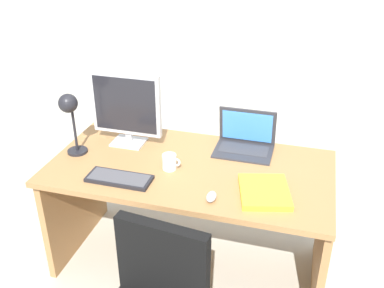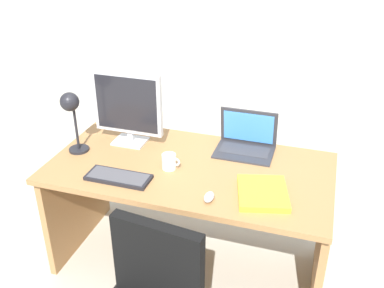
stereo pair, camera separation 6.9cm
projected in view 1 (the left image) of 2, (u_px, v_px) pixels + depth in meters
name	position (u px, v px, depth m)	size (l,w,h in m)	color
ground	(235.00, 154.00, 4.14)	(12.00, 12.00, 0.00)	#B7B2A3
desk	(192.00, 192.00, 2.67)	(1.61, 0.83, 0.73)	#9E7042
monitor	(126.00, 106.00, 2.65)	(0.44, 0.16, 0.46)	#B7BABF
laptop	(246.00, 137.00, 2.68)	(0.35, 0.25, 0.24)	#2D2D33
keyboard	(119.00, 178.00, 2.38)	(0.35, 0.14, 0.02)	black
mouse	(211.00, 197.00, 2.22)	(0.05, 0.09, 0.04)	#B7BABF
desk_lamp	(70.00, 111.00, 2.51)	(0.12, 0.14, 0.39)	black
book	(264.00, 192.00, 2.26)	(0.32, 0.35, 0.03)	yellow
coffee_mug	(170.00, 162.00, 2.47)	(0.11, 0.08, 0.09)	white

